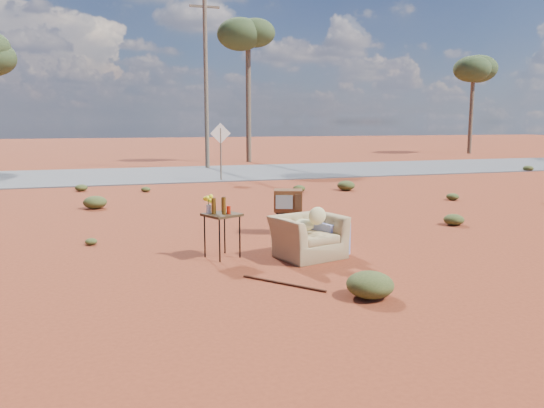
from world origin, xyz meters
name	(u,v)px	position (x,y,z in m)	size (l,w,h in m)	color
ground	(285,262)	(0.00, 0.00, 0.00)	(140.00, 140.00, 0.00)	maroon
highway	(172,174)	(0.00, 15.00, 0.02)	(140.00, 7.00, 0.04)	#565659
armchair	(312,231)	(0.55, 0.22, 0.43)	(1.36, 1.09, 0.93)	#977D52
tv_unit	(288,201)	(0.75, 2.04, 0.66)	(0.67, 0.60, 0.89)	black
side_table	(219,212)	(-0.95, 0.58, 0.77)	(0.68, 0.68, 1.04)	#3D2B16
rusty_bar	(283,283)	(-0.42, -1.14, 0.02)	(0.04, 0.04, 1.33)	#452012
road_sign	(221,141)	(1.50, 12.00, 1.50)	(0.78, 0.06, 2.19)	brown
eucalyptus_center	(248,44)	(5.00, 21.00, 6.43)	(3.20, 3.20, 7.60)	brown
eucalyptus_right	(474,68)	(22.00, 24.00, 5.94)	(3.20, 3.20, 7.10)	brown
utility_pole_center	(206,81)	(2.00, 17.50, 4.15)	(1.40, 0.20, 8.00)	brown
scrub_patch	(191,212)	(-0.82, 4.41, 0.14)	(17.49, 8.07, 0.33)	#4A4F22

